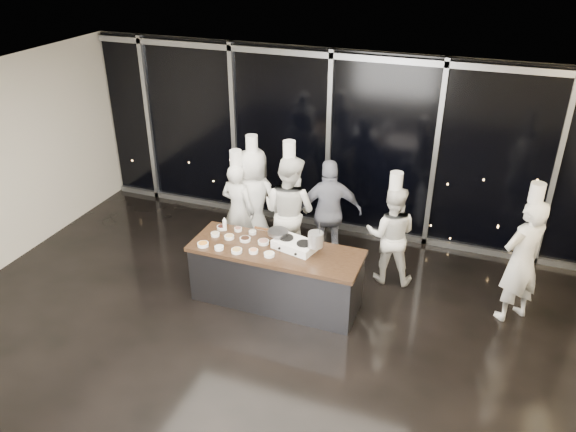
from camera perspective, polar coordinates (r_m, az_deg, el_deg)
name	(u,v)px	position (r m, az deg, el deg)	size (l,w,h in m)	color
ground	(252,338)	(7.77, -3.69, -12.29)	(9.00, 9.00, 0.00)	black
room_shell	(260,189)	(6.49, -2.86, 2.71)	(9.02, 7.02, 3.21)	beige
window_wall	(329,143)	(9.79, 4.21, 7.36)	(8.90, 0.11, 3.20)	black
demo_counter	(276,275)	(8.16, -1.22, -6.06)	(2.46, 0.86, 0.90)	#36353A
stove	(295,245)	(7.89, 0.71, -2.92)	(0.66, 0.49, 0.14)	white
frying_pan	(277,232)	(8.01, -1.09, -1.63)	(0.53, 0.35, 0.05)	slate
stock_pot	(316,239)	(7.67, 2.82, -2.40)	(0.21, 0.21, 0.21)	silver
prep_bowls	(241,242)	(8.07, -4.79, -2.61)	(1.20, 0.71, 0.05)	white
squeeze_bottle	(225,224)	(8.40, -6.46, -0.80)	(0.06, 0.06, 0.22)	white
chef_far_left	(238,209)	(9.18, -5.10, 0.71)	(0.65, 0.48, 1.86)	silver
chef_left	(254,201)	(9.25, -3.52, 1.56)	(0.93, 0.64, 2.05)	silver
chef_center	(289,211)	(8.83, 0.12, 0.51)	(1.06, 0.91, 2.11)	silver
guest	(329,212)	(8.96, 4.23, 0.37)	(1.12, 0.79, 1.77)	#151B3A
chef_right	(391,234)	(8.62, 10.42, -1.83)	(0.84, 0.69, 1.82)	silver
chef_side	(522,260)	(8.23, 22.65, -4.14)	(0.79, 0.78, 2.07)	silver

